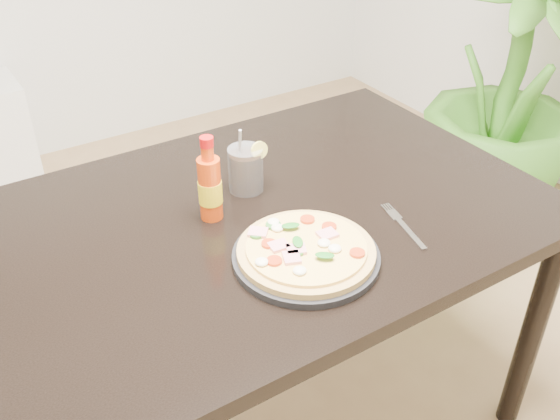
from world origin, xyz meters
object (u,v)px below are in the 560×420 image
plate (306,257)px  hot_sauce_bottle (210,187)px  pizza (305,249)px  houseplant (510,89)px  cola_cup (246,170)px  fork (402,224)px  dining_table (253,243)px

plate → hot_sauce_bottle: bearing=110.5°
pizza → houseplant: houseplant is taller
cola_cup → fork: bearing=-55.9°
cola_cup → pizza: bearing=-96.7°
dining_table → fork: (0.27, -0.22, 0.09)m
dining_table → hot_sauce_bottle: bearing=153.7°
pizza → fork: pizza is taller
plate → houseplant: houseplant is taller
dining_table → hot_sauce_bottle: 0.19m
plate → cola_cup: 0.32m
hot_sauce_bottle → fork: 0.45m
dining_table → houseplant: size_ratio=1.20×
pizza → plate: bearing=-47.8°
dining_table → cola_cup: size_ratio=7.98×
dining_table → pizza: pizza is taller
hot_sauce_bottle → fork: bearing=-36.9°
plate → hot_sauce_bottle: size_ratio=1.51×
pizza → fork: 0.26m
pizza → cola_cup: 0.32m
dining_table → pizza: size_ratio=4.80×
plate → houseplant: bearing=24.2°
hot_sauce_bottle → fork: (0.35, -0.26, -0.08)m
plate → houseplant: size_ratio=0.27×
plate → hot_sauce_bottle: (-0.09, 0.25, 0.07)m
fork → pizza: bearing=-170.1°
hot_sauce_bottle → fork: hot_sauce_bottle is taller
plate → houseplant: (1.44, 0.65, -0.18)m
plate → pizza: pizza is taller
pizza → houseplant: bearing=24.1°
cola_cup → fork: size_ratio=0.94×
cola_cup → fork: 0.40m
houseplant → cola_cup: bearing=-166.7°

